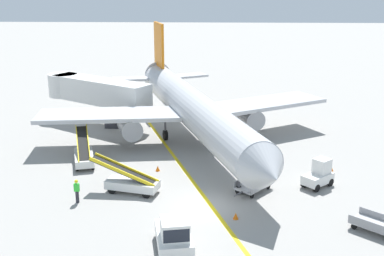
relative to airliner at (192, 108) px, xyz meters
name	(u,v)px	position (x,y,z in m)	size (l,w,h in m)	color
ground_plane	(207,206)	(1.59, -13.50, -3.42)	(300.00, 300.00, 0.00)	gray
taxi_line_yellow	(190,177)	(0.17, -8.50, -3.41)	(0.30, 80.00, 0.01)	yellow
airliner	(192,108)	(0.00, 0.00, 0.00)	(27.62, 34.38, 10.10)	#B2B5BA
jet_bridge	(91,90)	(-10.96, 6.49, 0.12)	(12.20, 8.93, 4.85)	silver
pushback_tug	(174,236)	(-0.23, -19.41, -2.42)	(2.53, 3.89, 2.20)	silver
baggage_tug_near_wing	(319,174)	(9.87, -9.85, -2.49)	(2.66, 2.57, 2.10)	silver
belt_loader_forward_hold	(84,155)	(-8.78, -5.94, -2.64)	(2.61, 5.16, 2.59)	silver
belt_loader_aft_hold	(131,182)	(-3.96, -11.45, -2.64)	(5.16, 2.41, 2.59)	silver
baggage_cart_loaded	(375,225)	(11.88, -16.67, -2.95)	(3.34, 3.10, 0.94)	#A5A5A8
baggage_cart_empty_trailing	(254,185)	(4.94, -10.98, -2.95)	(3.01, 3.42, 0.94)	#A5A5A8
ground_crew_marshaller	(77,190)	(-7.38, -13.33, -2.51)	(0.36, 0.24, 1.70)	#26262D
safety_cone_nose_left	(236,216)	(3.45, -15.35, -3.20)	(0.36, 0.36, 0.44)	orange
safety_cone_nose_right	(331,168)	(11.54, -6.80, -3.20)	(0.36, 0.36, 0.44)	orange
safety_cone_wingtip_left	(158,168)	(-2.45, -7.31, -3.20)	(0.36, 0.36, 0.44)	orange
safety_cone_wingtip_right	(274,153)	(7.37, -3.26, -3.20)	(0.36, 0.36, 0.44)	orange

